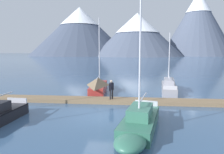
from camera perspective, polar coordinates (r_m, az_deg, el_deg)
ground_plane at (r=15.16m, az=-2.72°, el=-10.34°), size 700.00×700.00×0.00m
mountain_west_summit at (r=203.40m, az=-8.61°, el=12.17°), size 91.99×91.99×44.18m
mountain_central_massif at (r=180.49m, az=6.79°, el=11.50°), size 74.87×74.87×35.24m
mountain_shoulder_ridge at (r=207.44m, az=22.02°, el=13.28°), size 62.30×62.30×56.07m
dock at (r=18.94m, az=-0.72°, el=-6.32°), size 25.07×2.36×0.30m
sailboat_mid_dock_port at (r=23.80m, az=-3.61°, el=-1.98°), size 2.19×7.56×8.22m
sailboat_mid_dock_starboard at (r=12.30m, az=7.21°, el=-12.06°), size 2.72×6.74×7.81m
sailboat_far_berth at (r=24.75m, az=14.92°, el=-2.38°), size 2.17×7.92×6.52m
person_on_dock at (r=18.58m, az=-0.18°, el=-3.07°), size 0.40×0.49×1.69m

